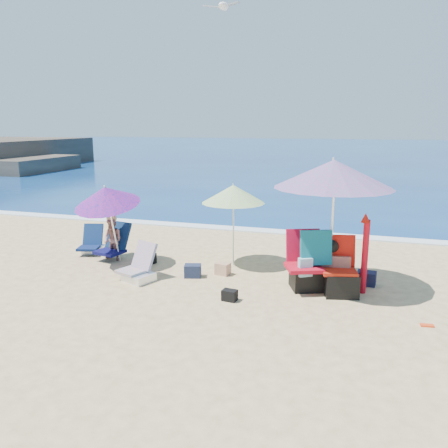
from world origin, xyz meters
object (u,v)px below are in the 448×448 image
(person_center, at_px, (332,265))
(chair_rainbow, at_px, (139,271))
(umbrella_blue, at_px, (106,196))
(umbrella_striped, at_px, (233,194))
(umbrella_turquoise, at_px, (334,174))
(seagull, at_px, (223,6))
(furled_umbrella, at_px, (365,249))
(person_left, at_px, (113,239))
(chair_navy, at_px, (92,245))
(camp_chair_right, at_px, (308,268))
(camp_chair_left, at_px, (340,278))

(person_center, bearing_deg, chair_rainbow, -170.25)
(umbrella_blue, bearing_deg, umbrella_striped, 19.47)
(umbrella_turquoise, bearing_deg, seagull, 146.58)
(furled_umbrella, height_order, chair_rainbow, furled_umbrella)
(furled_umbrella, distance_m, seagull, 5.88)
(person_left, bearing_deg, chair_navy, 155.47)
(person_center, bearing_deg, seagull, 147.30)
(chair_rainbow, bearing_deg, person_left, 137.79)
(chair_navy, relative_size, chair_rainbow, 0.98)
(umbrella_blue, bearing_deg, person_left, 111.07)
(chair_navy, height_order, person_left, person_left)
(person_left, bearing_deg, chair_rainbow, -42.21)
(umbrella_blue, height_order, person_center, umbrella_blue)
(person_center, distance_m, person_left, 4.86)
(umbrella_blue, distance_m, chair_rainbow, 1.78)
(person_left, relative_size, seagull, 1.25)
(camp_chair_right, bearing_deg, chair_navy, 169.38)
(camp_chair_left, bearing_deg, umbrella_striped, 154.66)
(umbrella_blue, distance_m, chair_navy, 1.88)
(person_left, bearing_deg, person_center, -5.31)
(chair_navy, height_order, camp_chair_right, camp_chair_right)
(umbrella_striped, distance_m, umbrella_blue, 2.66)
(umbrella_striped, bearing_deg, chair_rainbow, -135.72)
(person_center, xyz_separation_m, seagull, (-2.61, 1.68, 4.99))
(person_center, height_order, person_left, person_left)
(umbrella_blue, height_order, camp_chair_left, umbrella_blue)
(camp_chair_right, bearing_deg, camp_chair_left, -7.55)
(person_center, relative_size, seagull, 1.14)
(camp_chair_left, xyz_separation_m, seagull, (-2.79, 1.93, 5.14))
(chair_navy, bearing_deg, person_left, -24.53)
(chair_navy, relative_size, camp_chair_left, 0.76)
(umbrella_turquoise, relative_size, umbrella_blue, 1.29)
(camp_chair_right, height_order, person_center, camp_chair_right)
(umbrella_striped, bearing_deg, person_center, -21.62)
(person_center, bearing_deg, person_left, 174.69)
(umbrella_striped, bearing_deg, furled_umbrella, -18.72)
(umbrella_blue, height_order, camp_chair_right, umbrella_blue)
(chair_navy, bearing_deg, camp_chair_left, -10.31)
(umbrella_striped, height_order, seagull, seagull)
(seagull, bearing_deg, camp_chair_left, -34.64)
(person_center, relative_size, person_left, 0.91)
(camp_chair_left, bearing_deg, camp_chair_right, 172.45)
(chair_navy, xyz_separation_m, person_center, (5.62, -0.81, 0.29))
(umbrella_blue, relative_size, seagull, 2.24)
(umbrella_turquoise, distance_m, person_left, 5.09)
(umbrella_striped, xyz_separation_m, furled_umbrella, (2.71, -0.92, -0.74))
(camp_chair_right, bearing_deg, furled_umbrella, 5.91)
(chair_navy, distance_m, seagull, 6.14)
(umbrella_blue, xyz_separation_m, furled_umbrella, (5.22, -0.03, -0.72))
(umbrella_blue, relative_size, person_left, 1.79)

